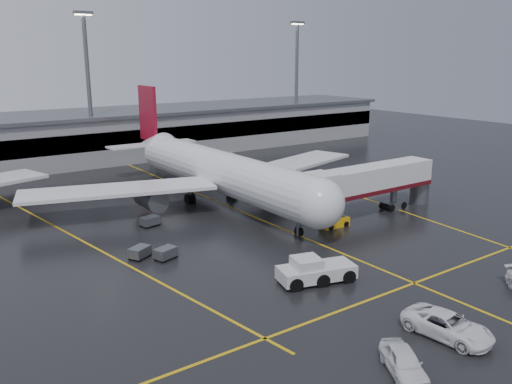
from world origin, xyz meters
TOP-DOWN VIEW (x-y plane):
  - ground at (0.00, 0.00)m, footprint 220.00×220.00m
  - apron_line_centre at (0.00, 0.00)m, footprint 0.25×90.00m
  - apron_line_stop at (0.00, -22.00)m, footprint 60.00×0.25m
  - apron_line_left at (-20.00, 10.00)m, footprint 9.99×69.35m
  - apron_line_right at (18.00, 10.00)m, footprint 7.57×69.64m
  - terminal at (0.00, 47.93)m, footprint 122.00×19.00m
  - light_mast_mid at (-5.00, 42.00)m, footprint 3.00×1.20m
  - light_mast_right at (40.00, 42.00)m, footprint 3.00×1.20m
  - main_airliner at (0.00, 9.70)m, footprint 48.80×45.60m
  - jet_bridge at (11.87, -6.00)m, footprint 19.90×3.40m
  - pushback_tractor at (-6.60, -16.89)m, footprint 6.95×4.27m
  - belt_loader at (5.19, -6.98)m, footprint 3.37×1.72m
  - service_van_a at (-5.35, -28.94)m, footprint 3.47×6.36m
  - service_van_d at (-11.20, -30.05)m, footprint 3.91×4.94m
  - baggage_cart_a at (-14.50, -5.00)m, footprint 2.30×1.85m
  - baggage_cart_b at (-16.35, -3.35)m, footprint 2.38×2.10m
  - baggage_cart_c at (-11.47, 5.07)m, footprint 2.21×1.66m

SIDE VIEW (x-z plane):
  - ground at x=0.00m, z-range 0.00..0.00m
  - apron_line_centre at x=0.00m, z-range 0.00..0.02m
  - apron_line_stop at x=0.00m, z-range 0.00..0.02m
  - apron_line_left at x=-20.00m, z-range 0.00..0.02m
  - apron_line_right at x=18.00m, z-range 0.00..0.02m
  - belt_loader at x=5.19m, z-range -0.53..1.56m
  - baggage_cart_a at x=-14.50m, z-range 0.07..1.19m
  - baggage_cart_b at x=-16.35m, z-range 0.07..1.19m
  - baggage_cart_c at x=-11.47m, z-range 0.07..1.19m
  - service_van_d at x=-11.20m, z-range 0.00..1.58m
  - service_van_a at x=-5.35m, z-range 0.00..1.69m
  - pushback_tractor at x=-6.60m, z-range -0.24..2.08m
  - jet_bridge at x=11.87m, z-range 0.91..6.96m
  - main_airliner at x=0.00m, z-range -2.84..11.26m
  - terminal at x=0.00m, z-range 0.02..8.62m
  - light_mast_mid at x=-5.00m, z-range 1.75..27.20m
  - light_mast_right at x=40.00m, z-range 1.75..27.20m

